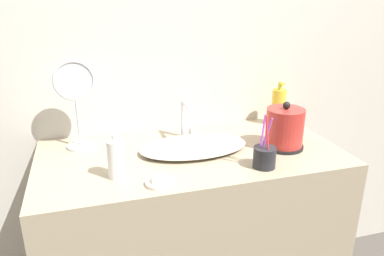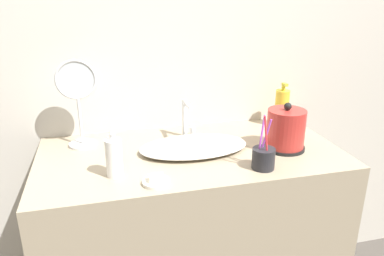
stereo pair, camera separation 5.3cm
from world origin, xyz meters
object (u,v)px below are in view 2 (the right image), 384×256
Objects in this scene: toothbrush_cup at (263,158)px; lotion_bottle at (282,108)px; shampoo_bottle at (114,157)px; faucet at (187,117)px; electric_kettle at (286,131)px; vanity_mirror at (78,97)px.

lotion_bottle reaches higher than toothbrush_cup.
toothbrush_cup is at bearing -7.67° from shampoo_bottle.
toothbrush_cup is at bearing -61.12° from faucet.
electric_kettle is 0.95× the size of toothbrush_cup.
shampoo_bottle is (-0.68, -0.07, -0.00)m from electric_kettle.
lotion_bottle is (0.11, 0.26, 0.01)m from electric_kettle.
shampoo_bottle is at bearing -173.90° from electric_kettle.
lotion_bottle is at bearing 55.98° from toothbrush_cup.
faucet is 0.41m from toothbrush_cup.
electric_kettle is at bearing -31.19° from faucet.
electric_kettle is 0.21m from toothbrush_cup.
electric_kettle is 0.54× the size of vanity_mirror.
electric_kettle reaches higher than faucet.
lotion_bottle is at bearing 1.39° from vanity_mirror.
shampoo_bottle is 0.35m from vanity_mirror.
vanity_mirror is (-0.90, -0.02, 0.12)m from lotion_bottle.
electric_kettle is 1.08× the size of shampoo_bottle.
electric_kettle is 0.28m from lotion_bottle.
faucet is 0.95× the size of shampoo_bottle.
lotion_bottle is at bearing 5.07° from faucet.
vanity_mirror is (-0.11, 0.31, 0.13)m from shampoo_bottle.
vanity_mirror reaches higher than toothbrush_cup.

